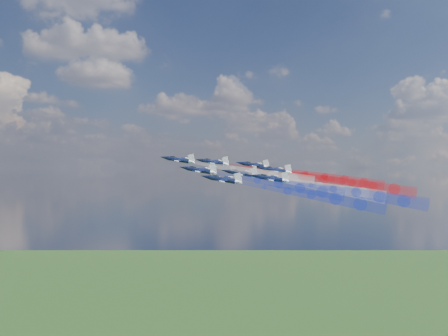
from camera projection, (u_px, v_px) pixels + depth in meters
name	position (u px, v px, depth m)	size (l,w,h in m)	color
jet_lead	(179.00, 160.00, 158.00)	(9.93, 12.41, 3.31)	black
trail_lead	(252.00, 172.00, 151.83)	(4.14, 38.31, 4.14)	white
jet_inner_left	(199.00, 170.00, 148.85)	(9.93, 12.41, 3.31)	black
trail_inner_left	(278.00, 184.00, 142.68)	(4.14, 38.31, 4.14)	#172CC4
jet_inner_right	(213.00, 162.00, 166.32)	(9.93, 12.41, 3.31)	black
trail_inner_right	(284.00, 174.00, 160.15)	(4.14, 38.31, 4.14)	red
jet_outer_left	(223.00, 180.00, 135.61)	(9.93, 12.41, 3.31)	black
trail_outer_left	(311.00, 195.00, 129.44)	(4.14, 38.31, 4.14)	#172CC4
jet_center_third	(241.00, 173.00, 152.70)	(9.93, 12.41, 3.31)	black
trail_center_third	(320.00, 186.00, 146.53)	(4.14, 38.31, 4.14)	white
jet_outer_right	(254.00, 165.00, 169.70)	(9.93, 12.41, 3.31)	black
trail_outer_right	(325.00, 177.00, 163.54)	(4.14, 38.31, 4.14)	red
jet_rear_left	(271.00, 178.00, 143.09)	(9.93, 12.41, 3.31)	black
trail_rear_left	(356.00, 193.00, 136.93)	(4.14, 38.31, 4.14)	#172CC4
jet_rear_right	(275.00, 170.00, 159.20)	(9.93, 12.41, 3.31)	black
trail_rear_right	(352.00, 183.00, 153.04)	(4.14, 38.31, 4.14)	red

